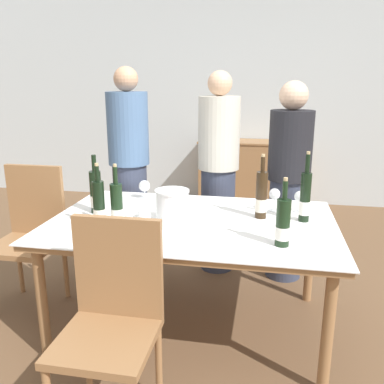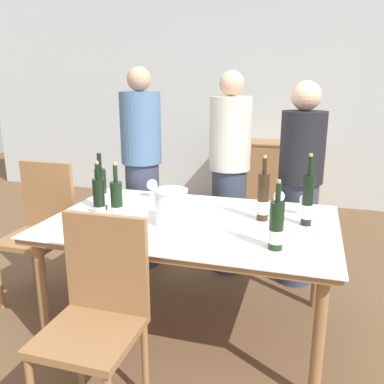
{
  "view_description": "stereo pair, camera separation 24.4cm",
  "coord_description": "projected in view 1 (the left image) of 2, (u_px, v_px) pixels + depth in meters",
  "views": [
    {
      "loc": [
        0.43,
        -2.32,
        1.55
      ],
      "look_at": [
        0.0,
        0.0,
        0.91
      ],
      "focal_mm": 38.0,
      "sensor_mm": 36.0,
      "label": 1
    },
    {
      "loc": [
        0.67,
        -2.26,
        1.55
      ],
      "look_at": [
        0.0,
        0.0,
        0.91
      ],
      "focal_mm": 38.0,
      "sensor_mm": 36.0,
      "label": 2
    }
  ],
  "objects": [
    {
      "name": "wine_glass_1",
      "position": [
        144.0,
        186.0,
        2.94
      ],
      "size": [
        0.08,
        0.08,
        0.14
      ],
      "color": "white",
      "rests_on": "dining_table"
    },
    {
      "name": "person_host",
      "position": [
        130.0,
        172.0,
        3.33
      ],
      "size": [
        0.33,
        0.33,
        1.66
      ],
      "color": "#383F56",
      "rests_on": "ground_plane"
    },
    {
      "name": "chair_left_end",
      "position": [
        31.0,
        228.0,
        2.83
      ],
      "size": [
        0.42,
        0.42,
        0.99
      ],
      "color": "#996B42",
      "rests_on": "ground_plane"
    },
    {
      "name": "chair_near_front",
      "position": [
        112.0,
        311.0,
        1.83
      ],
      "size": [
        0.42,
        0.42,
        0.96
      ],
      "color": "#996B42",
      "rests_on": "ground_plane"
    },
    {
      "name": "person_guest_right",
      "position": [
        288.0,
        184.0,
        3.16
      ],
      "size": [
        0.33,
        0.33,
        1.56
      ],
      "color": "#383F56",
      "rests_on": "ground_plane"
    },
    {
      "name": "wine_bottle_0",
      "position": [
        117.0,
        206.0,
        2.36
      ],
      "size": [
        0.07,
        0.07,
        0.37
      ],
      "color": "black",
      "rests_on": "dining_table"
    },
    {
      "name": "wine_bottle_2",
      "position": [
        283.0,
        224.0,
        2.08
      ],
      "size": [
        0.07,
        0.07,
        0.36
      ],
      "color": "black",
      "rests_on": "dining_table"
    },
    {
      "name": "wine_bottle_3",
      "position": [
        96.0,
        193.0,
        2.61
      ],
      "size": [
        0.08,
        0.08,
        0.38
      ],
      "color": "black",
      "rests_on": "dining_table"
    },
    {
      "name": "sideboard_cabinet",
      "position": [
        247.0,
        174.0,
        5.15
      ],
      "size": [
        1.23,
        0.46,
        0.84
      ],
      "color": "#996B42",
      "rests_on": "ground_plane"
    },
    {
      "name": "wine_bottle_1",
      "position": [
        261.0,
        196.0,
        2.5
      ],
      "size": [
        0.07,
        0.07,
        0.4
      ],
      "color": "#332314",
      "rests_on": "dining_table"
    },
    {
      "name": "wine_glass_2",
      "position": [
        275.0,
        195.0,
        2.65
      ],
      "size": [
        0.07,
        0.07,
        0.15
      ],
      "color": "white",
      "rests_on": "dining_table"
    },
    {
      "name": "wine_bottle_4",
      "position": [
        305.0,
        198.0,
        2.44
      ],
      "size": [
        0.06,
        0.06,
        0.43
      ],
      "color": "black",
      "rests_on": "dining_table"
    },
    {
      "name": "ground_plane",
      "position": [
        192.0,
        324.0,
        2.68
      ],
      "size": [
        12.0,
        12.0,
        0.0
      ],
      "primitive_type": "plane",
      "color": "brown"
    },
    {
      "name": "wine_glass_0",
      "position": [
        300.0,
        197.0,
        2.63
      ],
      "size": [
        0.07,
        0.07,
        0.14
      ],
      "color": "white",
      "rests_on": "dining_table"
    },
    {
      "name": "wine_bottle_5",
      "position": [
        99.0,
        206.0,
        2.33
      ],
      "size": [
        0.07,
        0.07,
        0.38
      ],
      "color": "black",
      "rests_on": "dining_table"
    },
    {
      "name": "back_wall",
      "position": [
        236.0,
        94.0,
        5.2
      ],
      "size": [
        8.0,
        0.1,
        2.8
      ],
      "color": "silver",
      "rests_on": "ground_plane"
    },
    {
      "name": "wine_glass_3",
      "position": [
        144.0,
        217.0,
        2.27
      ],
      "size": [
        0.08,
        0.08,
        0.14
      ],
      "color": "white",
      "rests_on": "dining_table"
    },
    {
      "name": "ice_bucket",
      "position": [
        172.0,
        207.0,
        2.38
      ],
      "size": [
        0.2,
        0.2,
        0.21
      ],
      "color": "white",
      "rests_on": "dining_table"
    },
    {
      "name": "wine_glass_4",
      "position": [
        101.0,
        224.0,
        2.17
      ],
      "size": [
        0.08,
        0.08,
        0.13
      ],
      "color": "white",
      "rests_on": "dining_table"
    },
    {
      "name": "person_guest_left",
      "position": [
        218.0,
        175.0,
        3.3
      ],
      "size": [
        0.33,
        0.33,
        1.63
      ],
      "color": "#383F56",
      "rests_on": "ground_plane"
    },
    {
      "name": "wine_glass_5",
      "position": [
        129.0,
        224.0,
        2.13
      ],
      "size": [
        0.07,
        0.07,
        0.14
      ],
      "color": "white",
      "rests_on": "dining_table"
    },
    {
      "name": "dining_table",
      "position": [
        192.0,
        230.0,
        2.51
      ],
      "size": [
        1.73,
        1.12,
        0.73
      ],
      "color": "#996B42",
      "rests_on": "ground_plane"
    }
  ]
}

